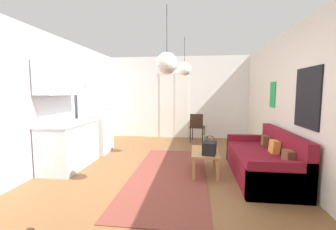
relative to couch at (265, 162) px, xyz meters
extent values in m
cube|color=brown|center=(-1.83, -0.50, -0.32)|extent=(5.09, 8.19, 0.10)
cube|color=white|center=(-1.83, 3.34, 1.05)|extent=(4.69, 0.10, 2.64)
cube|color=white|center=(-2.17, 3.28, 0.77)|extent=(0.46, 0.02, 2.07)
cube|color=white|center=(-1.69, 3.28, 0.77)|extent=(0.46, 0.02, 2.07)
cube|color=white|center=(-1.93, 3.28, 1.83)|extent=(1.03, 0.03, 0.06)
cube|color=silver|center=(0.47, -0.50, 1.05)|extent=(0.10, 7.79, 2.64)
cube|color=black|center=(0.41, -0.49, 1.15)|extent=(0.02, 0.74, 0.90)
cube|color=green|center=(0.41, 1.03, 1.18)|extent=(0.02, 0.31, 0.55)
cube|color=silver|center=(-4.12, -0.50, 1.05)|extent=(0.10, 7.79, 2.64)
cube|color=green|center=(-4.06, 0.46, 1.55)|extent=(0.02, 0.32, 0.40)
cube|color=brown|center=(-1.70, -0.12, -0.27)|extent=(1.33, 3.30, 0.01)
cube|color=maroon|center=(-0.08, 0.00, -0.05)|extent=(0.90, 2.00, 0.44)
cube|color=maroon|center=(0.29, 0.00, 0.14)|extent=(0.15, 2.00, 0.83)
cube|color=maroon|center=(-0.08, -0.94, 0.02)|extent=(0.90, 0.11, 0.58)
cube|color=maroon|center=(-0.08, 0.94, 0.02)|extent=(0.90, 0.11, 0.58)
cube|color=brown|center=(0.15, -0.58, 0.27)|extent=(0.13, 0.21, 0.20)
cube|color=gold|center=(0.14, -0.01, 0.28)|extent=(0.15, 0.23, 0.24)
cube|color=brown|center=(0.14, 0.54, 0.27)|extent=(0.14, 0.22, 0.22)
cube|color=#B27F4C|center=(-1.06, 0.07, 0.13)|extent=(0.49, 0.85, 0.04)
cube|color=#B27F4C|center=(-1.26, -0.32, -0.08)|extent=(0.05, 0.05, 0.39)
cube|color=#B27F4C|center=(-0.86, -0.32, -0.08)|extent=(0.05, 0.05, 0.39)
cube|color=#B27F4C|center=(-1.26, 0.45, -0.08)|extent=(0.05, 0.05, 0.39)
cube|color=#B27F4C|center=(-0.86, 0.45, -0.08)|extent=(0.05, 0.05, 0.39)
cylinder|color=#47704C|center=(-1.03, 0.32, 0.27)|extent=(0.10, 0.10, 0.24)
cylinder|color=#477F42|center=(-1.03, 0.32, 0.50)|extent=(0.01, 0.01, 0.22)
cube|color=black|center=(-0.99, -0.14, 0.26)|extent=(0.27, 0.33, 0.22)
torus|color=#512319|center=(-0.99, -0.14, 0.38)|extent=(0.19, 0.01, 0.19)
cube|color=white|center=(-3.68, 1.22, 0.61)|extent=(0.60, 0.65, 1.75)
cube|color=#4C4C51|center=(-3.37, 1.22, 0.82)|extent=(0.01, 0.63, 0.01)
cylinder|color=#B7BABF|center=(-3.36, 1.04, 1.03)|extent=(0.02, 0.02, 0.25)
cylinder|color=#B7BABF|center=(-3.36, 1.04, 0.50)|extent=(0.02, 0.02, 0.39)
cube|color=silver|center=(-3.73, 0.09, 0.16)|extent=(0.61, 1.30, 0.87)
cube|color=#B7BABF|center=(-3.73, 0.09, 0.61)|extent=(0.64, 1.33, 0.03)
cube|color=#999BA0|center=(-3.73, 0.15, 0.57)|extent=(0.36, 0.40, 0.10)
cylinder|color=#B7BABF|center=(-3.98, 0.15, 0.73)|extent=(0.02, 0.02, 0.20)
cube|color=silver|center=(-3.88, 0.09, 1.50)|extent=(0.32, 1.17, 0.65)
cylinder|color=black|center=(-0.97, 2.81, -0.05)|extent=(0.03, 0.03, 0.45)
cylinder|color=black|center=(-1.32, 2.88, -0.05)|extent=(0.03, 0.03, 0.45)
cylinder|color=black|center=(-1.03, 2.48, -0.05)|extent=(0.03, 0.03, 0.45)
cylinder|color=black|center=(-1.38, 2.54, -0.05)|extent=(0.03, 0.03, 0.45)
cube|color=black|center=(-1.18, 2.68, 0.19)|extent=(0.48, 0.47, 0.04)
cube|color=black|center=(-1.21, 2.50, 0.39)|extent=(0.38, 0.10, 0.40)
cylinder|color=black|center=(-1.63, -1.03, 2.07)|extent=(0.01, 0.01, 0.61)
sphere|color=white|center=(-1.63, -1.03, 1.62)|extent=(0.29, 0.29, 0.29)
cylinder|color=black|center=(-1.48, 0.75, 2.12)|extent=(0.01, 0.01, 0.51)
sphere|color=white|center=(-1.48, 0.75, 1.72)|extent=(0.28, 0.28, 0.28)
camera|label=1|loc=(-1.25, -4.06, 1.24)|focal=24.09mm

